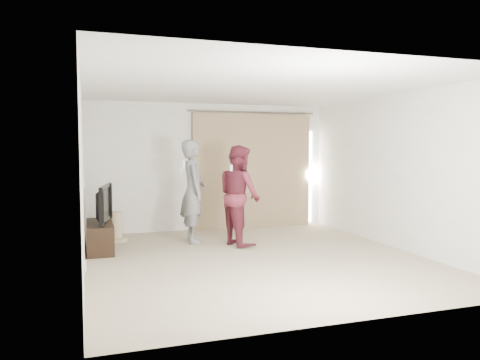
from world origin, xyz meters
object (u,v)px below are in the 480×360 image
object	(u,v)px
person_man	(193,191)
tv	(99,204)
tv_console	(100,236)
person_woman	(239,195)

from	to	relation	value
person_man	tv	bearing A→B (deg)	-174.52
tv_console	person_woman	xyz separation A→B (m)	(2.34, -0.29, 0.64)
tv_console	person_man	bearing A→B (deg)	5.48
person_woman	tv	bearing A→B (deg)	172.88
tv_console	person_man	world-z (taller)	person_man
tv_console	person_man	size ratio (longest dim) A/B	0.65
person_man	person_woman	bearing A→B (deg)	-31.57
tv_console	tv	size ratio (longest dim) A/B	1.11
person_man	person_woman	distance (m)	0.85
tv	person_woman	size ratio (longest dim) A/B	0.62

